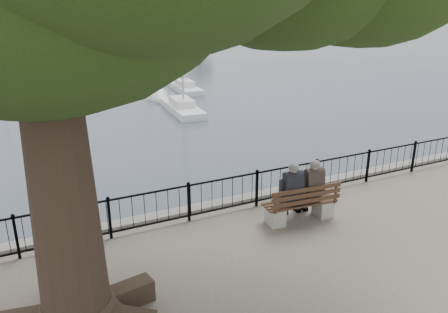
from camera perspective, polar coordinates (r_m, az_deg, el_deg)
harbor at (r=12.39m, az=-1.03°, el=-8.53°), size 260.00×260.00×1.20m
railing at (r=11.53m, az=0.00°, el=-4.90°), size 22.06×0.06×1.00m
bench at (r=11.40m, az=9.99°, el=-6.60°), size 1.99×0.75×1.03m
person_left at (r=11.19m, az=8.51°, el=-4.83°), size 0.50×0.83×1.63m
person_right at (r=11.48m, az=11.14°, el=-4.35°), size 0.50×0.83×1.63m
lion_monument at (r=57.42m, az=-20.13°, el=13.85°), size 5.82×5.82×8.63m
sailboat_b at (r=32.47m, az=-26.92°, el=6.48°), size 3.40×5.28×10.38m
sailboat_c at (r=27.50m, az=-5.53°, el=6.57°), size 2.02×5.63×11.75m
sailboat_d at (r=34.50m, az=-5.15°, el=9.03°), size 1.81×5.28×9.05m
sailboat_f at (r=43.02m, az=-21.77°, el=9.86°), size 1.83×6.18×13.06m
sailboat_g at (r=47.99m, az=-10.45°, el=11.64°), size 1.74×5.04×9.74m
sailboat_h at (r=50.99m, az=-24.11°, el=10.80°), size 2.30×5.15×11.50m
sailboat_i at (r=42.22m, az=-8.09°, el=10.89°), size 2.27×6.08×13.78m
far_shore at (r=91.56m, az=-7.32°, el=17.50°), size 30.00×8.60×9.18m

